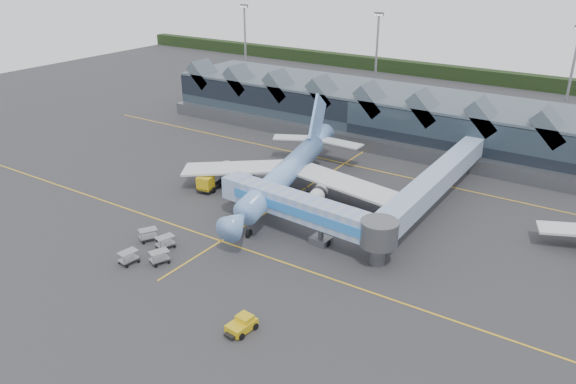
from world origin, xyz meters
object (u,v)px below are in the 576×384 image
Objects in this scene: main_airliner at (288,171)px; jet_bridge at (314,213)px; pushback_tug at (242,325)px; fuel_truck at (216,175)px.

main_airliner is 16.32m from jet_bridge.
jet_bridge is 21.60m from pushback_tug.
main_airliner is 1.50× the size of jet_bridge.
fuel_truck is at bearing -177.54° from main_airliner.
jet_bridge is 7.38× the size of pushback_tug.
jet_bridge is at bearing 105.76° from pushback_tug.
jet_bridge is at bearing -28.69° from fuel_truck.
pushback_tug is at bearing -77.34° from main_airliner.
main_airliner reaches higher than fuel_truck.
jet_bridge is at bearing -57.06° from main_airliner.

